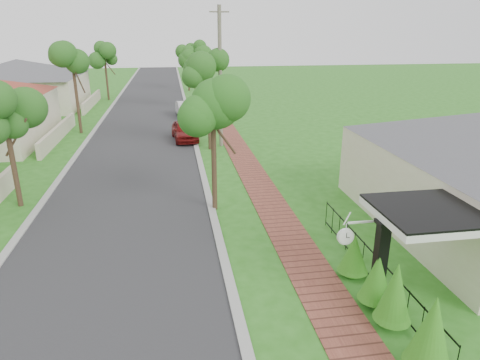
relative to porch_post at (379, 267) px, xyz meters
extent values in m
plane|color=#296A19|center=(-4.55, 1.00, -1.12)|extent=(160.00, 160.00, 0.00)
cube|color=#28282B|center=(-7.55, 21.00, -1.12)|extent=(7.00, 120.00, 0.02)
cube|color=#9E9E99|center=(-3.90, 21.00, -1.12)|extent=(0.30, 120.00, 0.10)
cube|color=#9E9E99|center=(-11.20, 21.00, -1.12)|extent=(0.30, 120.00, 0.10)
cube|color=brown|center=(-1.30, 21.00, -1.12)|extent=(1.50, 120.00, 0.03)
cube|color=white|center=(1.30, 0.00, 1.50)|extent=(2.90, 2.60, 0.20)
cube|color=black|center=(1.30, 0.00, 1.63)|extent=(2.90, 2.60, 0.06)
cube|color=black|center=(0.00, 0.00, 0.14)|extent=(0.30, 0.30, 2.52)
cube|color=black|center=(0.00, 0.00, -1.00)|extent=(0.48, 0.48, 0.24)
cube|color=black|center=(0.00, 0.00, 1.34)|extent=(0.42, 0.42, 0.10)
cube|color=black|center=(0.35, 1.00, -0.17)|extent=(0.03, 8.00, 0.03)
cube|color=black|center=(0.35, 1.00, -0.97)|extent=(0.03, 8.00, 0.03)
cylinder|color=black|center=(0.35, -2.33, -0.62)|extent=(0.02, 0.02, 1.00)
cylinder|color=black|center=(0.35, -1.67, -0.62)|extent=(0.02, 0.02, 1.00)
cylinder|color=black|center=(0.35, -1.00, -0.62)|extent=(0.02, 0.02, 1.00)
cylinder|color=black|center=(0.35, -0.33, -0.62)|extent=(0.02, 0.02, 1.00)
cylinder|color=black|center=(0.35, 0.33, -0.62)|extent=(0.02, 0.02, 1.00)
cylinder|color=black|center=(0.35, 1.00, -0.62)|extent=(0.02, 0.02, 1.00)
cylinder|color=black|center=(0.35, 1.67, -0.62)|extent=(0.02, 0.02, 1.00)
cylinder|color=black|center=(0.35, 2.33, -0.62)|extent=(0.02, 0.02, 1.00)
cylinder|color=black|center=(0.35, 3.00, -0.62)|extent=(0.02, 0.02, 1.00)
cylinder|color=black|center=(0.35, 3.67, -0.62)|extent=(0.02, 0.02, 1.00)
cylinder|color=black|center=(0.35, 4.33, -0.62)|extent=(0.02, 0.02, 1.00)
cylinder|color=black|center=(0.35, 5.00, -0.62)|extent=(0.02, 0.02, 1.00)
cylinder|color=#382619|center=(-3.05, 17.00, 1.15)|extent=(0.22, 0.22, 4.55)
sphere|color=#154E18|center=(-3.05, 17.00, 3.56)|extent=(1.70, 1.70, 1.70)
cylinder|color=#382619|center=(-3.05, 31.00, 1.33)|extent=(0.22, 0.22, 4.90)
sphere|color=#154E18|center=(-3.05, 31.00, 3.92)|extent=(1.70, 1.70, 1.70)
cylinder|color=#382619|center=(-3.05, 45.00, 0.98)|extent=(0.22, 0.22, 4.20)
sphere|color=#154E18|center=(-3.05, 45.00, 3.20)|extent=(1.70, 1.70, 1.70)
cylinder|color=#382619|center=(-12.05, 9.00, 0.80)|extent=(0.22, 0.22, 3.85)
sphere|color=#154E18|center=(-12.05, 9.00, 2.84)|extent=(1.60, 1.60, 1.60)
cylinder|color=#382619|center=(-12.05, 23.00, 1.33)|extent=(0.22, 0.22, 4.90)
sphere|color=#154E18|center=(-12.05, 23.00, 3.92)|extent=(1.70, 1.70, 1.70)
cylinder|color=#382619|center=(-12.05, 39.00, 1.15)|extent=(0.22, 0.22, 4.55)
sphere|color=#154E18|center=(-12.05, 39.00, 3.56)|extent=(1.70, 1.70, 1.70)
sphere|color=#287016|center=(-0.10, -2.63, -0.69)|extent=(0.80, 0.80, 0.80)
cone|color=#287016|center=(-0.10, -2.63, 0.09)|extent=(0.91, 0.91, 1.57)
sphere|color=#287016|center=(-0.10, -1.07, -0.72)|extent=(0.73, 0.73, 0.73)
cone|color=#287016|center=(-0.10, -1.07, 0.02)|extent=(0.83, 0.83, 1.48)
sphere|color=#287016|center=(-0.10, -0.12, -0.78)|extent=(0.73, 0.73, 0.73)
cone|color=#287016|center=(-0.10, -0.12, -0.15)|extent=(0.83, 0.83, 1.25)
sphere|color=#287016|center=(-0.10, 1.39, -0.82)|extent=(0.73, 0.73, 0.73)
cone|color=#287016|center=(-0.10, 1.39, -0.27)|extent=(0.83, 0.83, 1.10)
cube|color=#BFB299|center=(-13.15, 21.00, -0.62)|extent=(0.25, 10.00, 1.00)
cube|color=beige|center=(-19.55, 35.00, 0.38)|extent=(11.00, 10.00, 3.00)
pyramid|color=#4C4C51|center=(-19.55, 35.00, 2.68)|extent=(15.56, 15.56, 1.60)
cube|color=#BFB299|center=(-13.15, 35.00, -0.62)|extent=(0.25, 10.00, 1.00)
imported|color=maroon|center=(-4.55, 19.57, -0.46)|extent=(1.93, 4.01, 1.32)
imported|color=silver|center=(-4.15, 28.01, -0.48)|extent=(1.80, 4.04, 1.29)
cylinder|color=#382619|center=(-3.75, 7.31, 0.95)|extent=(0.22, 0.22, 4.14)
sphere|color=#2B6A1E|center=(-3.75, 7.31, 3.14)|extent=(2.06, 2.06, 2.06)
cylinder|color=#6E6756|center=(-2.25, 17.71, 3.19)|extent=(0.24, 0.24, 8.62)
cube|color=#6E6756|center=(-2.25, 17.71, 7.10)|extent=(1.20, 0.08, 0.08)
cube|color=white|center=(-0.45, 0.40, 1.20)|extent=(0.78, 0.05, 0.05)
cylinder|color=white|center=(-0.87, 0.40, 1.02)|extent=(0.02, 0.02, 0.34)
cylinder|color=white|center=(-0.87, 0.40, 0.80)|extent=(0.47, 0.10, 0.47)
cylinder|color=white|center=(-0.87, 0.34, 0.80)|extent=(0.40, 0.01, 0.40)
cylinder|color=white|center=(-0.87, 0.46, 0.80)|extent=(0.40, 0.01, 0.40)
cube|color=black|center=(-0.87, 0.33, 0.87)|extent=(0.01, 0.01, 0.16)
cube|color=black|center=(-0.83, 0.33, 0.80)|extent=(0.10, 0.01, 0.02)
camera|label=1|loc=(-5.36, -9.44, 6.11)|focal=32.00mm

